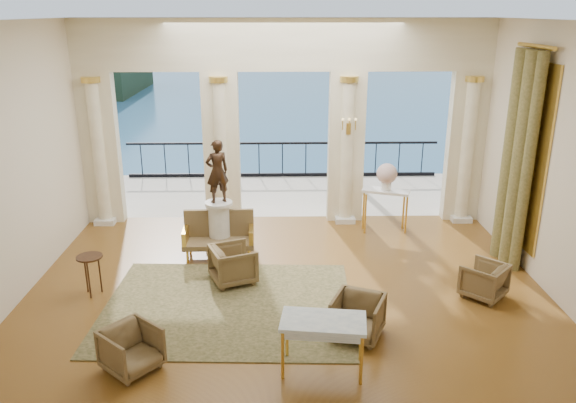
{
  "coord_description": "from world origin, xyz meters",
  "views": [
    {
      "loc": [
        -0.16,
        -8.48,
        4.64
      ],
      "look_at": [
        0.02,
        0.6,
        1.54
      ],
      "focal_mm": 35.0,
      "sensor_mm": 36.0,
      "label": 1
    }
  ],
  "objects_px": {
    "statue": "(217,171)",
    "side_table": "(90,262)",
    "settee": "(219,235)",
    "game_table": "(323,325)",
    "armchair_d": "(233,262)",
    "armchair_c": "(484,279)",
    "armchair_a": "(131,347)",
    "pedestal": "(220,228)",
    "armchair_b": "(358,315)",
    "console_table": "(386,197)"
  },
  "relations": [
    {
      "from": "statue",
      "to": "side_table",
      "type": "bearing_deg",
      "value": 15.65
    },
    {
      "from": "settee",
      "to": "game_table",
      "type": "relative_size",
      "value": 1.16
    },
    {
      "from": "armchair_d",
      "to": "armchair_c",
      "type": "bearing_deg",
      "value": -120.5
    },
    {
      "from": "armchair_a",
      "to": "armchair_c",
      "type": "xyz_separation_m",
      "value": [
        5.48,
        1.94,
        -0.01
      ]
    },
    {
      "from": "armchair_a",
      "to": "pedestal",
      "type": "bearing_deg",
      "value": 29.47
    },
    {
      "from": "armchair_c",
      "to": "statue",
      "type": "distance_m",
      "value": 5.23
    },
    {
      "from": "pedestal",
      "to": "settee",
      "type": "bearing_deg",
      "value": -90.34
    },
    {
      "from": "armchair_a",
      "to": "armchair_c",
      "type": "distance_m",
      "value": 5.81
    },
    {
      "from": "armchair_d",
      "to": "statue",
      "type": "relative_size",
      "value": 0.6
    },
    {
      "from": "side_table",
      "to": "armchair_a",
      "type": "bearing_deg",
      "value": -61.03
    },
    {
      "from": "settee",
      "to": "side_table",
      "type": "height_order",
      "value": "settee"
    },
    {
      "from": "armchair_d",
      "to": "settee",
      "type": "relative_size",
      "value": 0.54
    },
    {
      "from": "armchair_b",
      "to": "statue",
      "type": "relative_size",
      "value": 0.58
    },
    {
      "from": "pedestal",
      "to": "console_table",
      "type": "height_order",
      "value": "pedestal"
    },
    {
      "from": "armchair_d",
      "to": "pedestal",
      "type": "xyz_separation_m",
      "value": [
        -0.36,
        1.31,
        0.14
      ]
    },
    {
      "from": "statue",
      "to": "console_table",
      "type": "relative_size",
      "value": 1.16
    },
    {
      "from": "settee",
      "to": "statue",
      "type": "xyz_separation_m",
      "value": [
        0.0,
        0.17,
        1.24
      ]
    },
    {
      "from": "armchair_d",
      "to": "pedestal",
      "type": "distance_m",
      "value": 1.37
    },
    {
      "from": "armchair_a",
      "to": "side_table",
      "type": "relative_size",
      "value": 0.96
    },
    {
      "from": "console_table",
      "to": "side_table",
      "type": "bearing_deg",
      "value": -133.73
    },
    {
      "from": "armchair_a",
      "to": "pedestal",
      "type": "relative_size",
      "value": 0.64
    },
    {
      "from": "settee",
      "to": "statue",
      "type": "bearing_deg",
      "value": 88.24
    },
    {
      "from": "game_table",
      "to": "side_table",
      "type": "relative_size",
      "value": 1.68
    },
    {
      "from": "settee",
      "to": "armchair_a",
      "type": "bearing_deg",
      "value": -103.89
    },
    {
      "from": "pedestal",
      "to": "console_table",
      "type": "relative_size",
      "value": 1.0
    },
    {
      "from": "armchair_d",
      "to": "armchair_a",
      "type": "bearing_deg",
      "value": 133.44
    },
    {
      "from": "armchair_a",
      "to": "statue",
      "type": "distance_m",
      "value": 4.21
    },
    {
      "from": "armchair_a",
      "to": "game_table",
      "type": "relative_size",
      "value": 0.57
    },
    {
      "from": "armchair_a",
      "to": "armchair_b",
      "type": "relative_size",
      "value": 0.95
    },
    {
      "from": "statue",
      "to": "side_table",
      "type": "relative_size",
      "value": 1.75
    },
    {
      "from": "statue",
      "to": "side_table",
      "type": "xyz_separation_m",
      "value": [
        -2.02,
        -1.73,
        -1.09
      ]
    },
    {
      "from": "statue",
      "to": "side_table",
      "type": "distance_m",
      "value": 2.88
    },
    {
      "from": "settee",
      "to": "console_table",
      "type": "distance_m",
      "value": 3.75
    },
    {
      "from": "armchair_b",
      "to": "console_table",
      "type": "distance_m",
      "value": 4.42
    },
    {
      "from": "armchair_c",
      "to": "console_table",
      "type": "relative_size",
      "value": 0.62
    },
    {
      "from": "statue",
      "to": "armchair_c",
      "type": "bearing_deg",
      "value": 132.31
    },
    {
      "from": "armchair_d",
      "to": "pedestal",
      "type": "bearing_deg",
      "value": -6.49
    },
    {
      "from": "armchair_c",
      "to": "armchair_d",
      "type": "relative_size",
      "value": 0.9
    },
    {
      "from": "armchair_a",
      "to": "statue",
      "type": "height_order",
      "value": "statue"
    },
    {
      "from": "settee",
      "to": "console_table",
      "type": "relative_size",
      "value": 1.29
    },
    {
      "from": "armchair_b",
      "to": "pedestal",
      "type": "bearing_deg",
      "value": 150.03
    },
    {
      "from": "armchair_c",
      "to": "armchair_b",
      "type": "bearing_deg",
      "value": -18.57
    },
    {
      "from": "armchair_a",
      "to": "armchair_c",
      "type": "relative_size",
      "value": 1.02
    },
    {
      "from": "side_table",
      "to": "armchair_d",
      "type": "bearing_deg",
      "value": 10.03
    },
    {
      "from": "game_table",
      "to": "side_table",
      "type": "bearing_deg",
      "value": 156.98
    },
    {
      "from": "armchair_b",
      "to": "armchair_d",
      "type": "height_order",
      "value": "armchair_d"
    },
    {
      "from": "console_table",
      "to": "armchair_a",
      "type": "bearing_deg",
      "value": -111.74
    },
    {
      "from": "armchair_a",
      "to": "armchair_b",
      "type": "xyz_separation_m",
      "value": [
        3.16,
        0.75,
        0.02
      ]
    },
    {
      "from": "armchair_d",
      "to": "settee",
      "type": "distance_m",
      "value": 1.2
    },
    {
      "from": "armchair_a",
      "to": "settee",
      "type": "bearing_deg",
      "value": 28.95
    }
  ]
}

